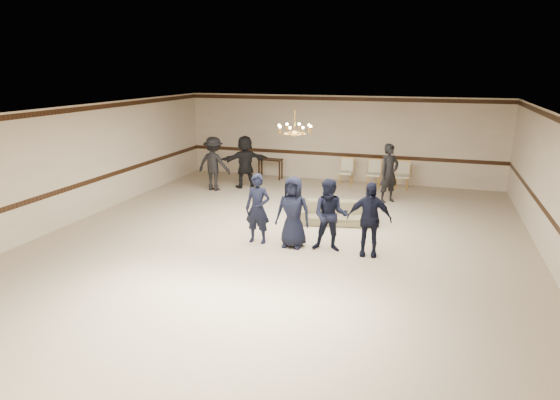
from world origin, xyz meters
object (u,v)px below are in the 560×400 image
at_px(banquet_chair_right, 402,176).
at_px(console_table, 270,169).
at_px(adult_left, 214,164).
at_px(boy_d, 369,219).
at_px(boy_a, 258,209).
at_px(boy_b, 293,212).
at_px(banquet_chair_mid, 374,174).
at_px(banquet_chair_left, 346,172).
at_px(adult_right, 389,173).
at_px(chandelier, 295,121).
at_px(settee, 335,213).
at_px(adult_mid, 245,162).
at_px(boy_c, 330,215).

height_order(banquet_chair_right, console_table, banquet_chair_right).
bearing_deg(adult_left, boy_d, 147.22).
distance_m(boy_a, boy_b, 0.90).
bearing_deg(banquet_chair_mid, boy_a, -110.57).
bearing_deg(banquet_chair_left, adult_right, -42.50).
xyz_separation_m(boy_b, banquet_chair_right, (2.10, 6.55, -0.37)).
xyz_separation_m(boy_a, adult_right, (2.69, 4.75, 0.08)).
bearing_deg(chandelier, settee, 36.82).
height_order(adult_mid, banquet_chair_left, adult_mid).
bearing_deg(banquet_chair_left, adult_left, -149.89).
distance_m(boy_b, console_table, 7.36).
bearing_deg(settee, banquet_chair_mid, 72.35).
distance_m(boy_b, boy_c, 0.90).
bearing_deg(adult_left, boy_b, 137.14).
xyz_separation_m(settee, console_table, (-3.51, 4.69, 0.09)).
relative_size(adult_mid, banquet_chair_right, 1.90).
distance_m(chandelier, adult_left, 5.32).
xyz_separation_m(boy_d, adult_right, (-0.01, 4.75, 0.08)).
relative_size(boy_c, boy_d, 1.00).
relative_size(boy_c, console_table, 1.83).
height_order(adult_left, banquet_chair_mid, adult_left).
distance_m(adult_mid, console_table, 1.73).
height_order(boy_a, console_table, boy_a).
bearing_deg(settee, banquet_chair_left, 85.06).
height_order(settee, banquet_chair_right, banquet_chair_right).
height_order(banquet_chair_mid, banquet_chair_right, same).
bearing_deg(boy_c, boy_a, 174.94).
relative_size(adult_right, console_table, 2.00).
bearing_deg(console_table, banquet_chair_left, 1.67).
bearing_deg(settee, chandelier, -154.55).
bearing_deg(banquet_chair_left, settee, -79.37).
xyz_separation_m(adult_mid, banquet_chair_left, (3.41, 1.39, -0.45)).
height_order(adult_mid, adult_right, same).
bearing_deg(adult_mid, boy_b, 86.97).
bearing_deg(adult_mid, console_table, -140.13).
height_order(chandelier, adult_left, chandelier).
bearing_deg(adult_left, boy_a, 130.36).
xyz_separation_m(settee, adult_left, (-4.82, 2.40, 0.64)).
xyz_separation_m(chandelier, banquet_chair_right, (2.46, 5.22, -2.38)).
bearing_deg(settee, console_table, 115.42).
xyz_separation_m(boy_d, banquet_chair_mid, (-0.70, 6.55, -0.37)).
distance_m(settee, console_table, 5.86).
bearing_deg(adult_mid, boy_a, 79.32).
height_order(boy_a, banquet_chair_mid, boy_a).
height_order(chandelier, settee, chandelier).
bearing_deg(banquet_chair_right, boy_d, -96.24).
relative_size(banquet_chair_mid, banquet_chair_right, 1.00).
relative_size(adult_left, console_table, 2.00).
xyz_separation_m(boy_a, banquet_chair_left, (1.00, 6.55, -0.37)).
height_order(chandelier, adult_right, chandelier).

